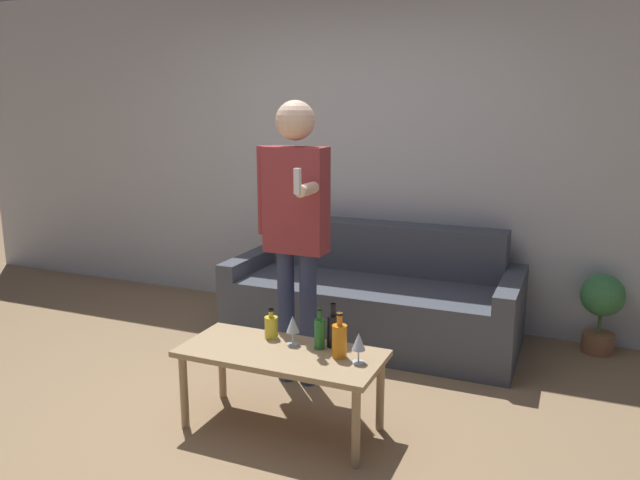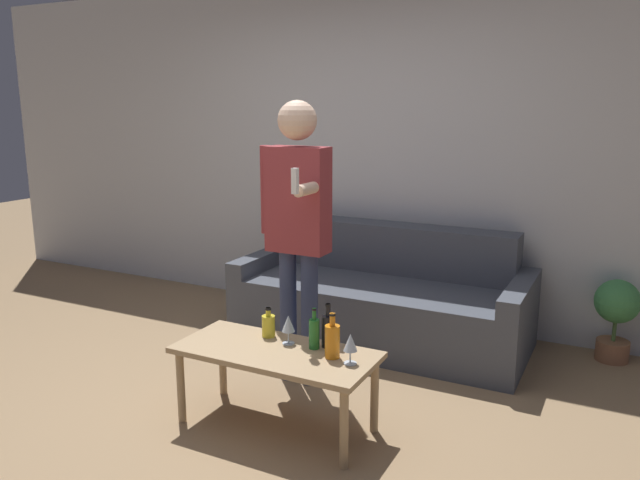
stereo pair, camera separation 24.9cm
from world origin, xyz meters
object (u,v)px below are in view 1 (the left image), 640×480
object	(u,v)px
bottle_orange	(271,326)
person_standing_front	(295,217)
coffee_table	(281,360)
couch	(374,299)

from	to	relation	value
bottle_orange	person_standing_front	xyz separation A→B (m)	(-0.04, 0.41, 0.54)
coffee_table	person_standing_front	xyz separation A→B (m)	(-0.17, 0.56, 0.66)
bottle_orange	person_standing_front	distance (m)	0.68
couch	bottle_orange	world-z (taller)	couch
couch	coffee_table	distance (m)	1.48
coffee_table	person_standing_front	distance (m)	0.89
bottle_orange	person_standing_front	size ratio (longest dim) A/B	0.10
couch	person_standing_front	bearing A→B (deg)	-102.95
person_standing_front	bottle_orange	bearing A→B (deg)	-84.41
couch	person_standing_front	xyz separation A→B (m)	(-0.21, -0.92, 0.76)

